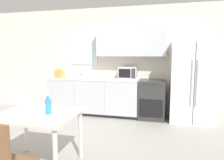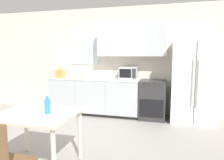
{
  "view_description": "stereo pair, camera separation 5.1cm",
  "coord_description": "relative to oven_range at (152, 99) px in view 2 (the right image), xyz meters",
  "views": [
    {
      "loc": [
        1.24,
        -3.02,
        1.52
      ],
      "look_at": [
        0.39,
        0.51,
        1.05
      ],
      "focal_mm": 32.0,
      "sensor_mm": 36.0,
      "label": 1
    },
    {
      "loc": [
        1.29,
        -3.0,
        1.52
      ],
      "look_at": [
        0.39,
        0.51,
        1.05
      ],
      "focal_mm": 32.0,
      "sensor_mm": 36.0,
      "label": 2
    }
  ],
  "objects": [
    {
      "name": "kitchen_counter",
      "position": [
        -1.45,
        -0.0,
        0.01
      ],
      "size": [
        2.31,
        0.66,
        0.92
      ],
      "color": "#333333",
      "rests_on": "ground_plane"
    },
    {
      "name": "oven_range",
      "position": [
        0.0,
        0.0,
        0.0
      ],
      "size": [
        0.6,
        0.65,
        0.91
      ],
      "color": "#2D2D2D",
      "rests_on": "ground_plane"
    },
    {
      "name": "kitchen_sink",
      "position": [
        -1.82,
        0.01,
        0.48
      ],
      "size": [
        0.57,
        0.45,
        0.25
      ],
      "color": "#B7BABC",
      "rests_on": "kitchen_counter"
    },
    {
      "name": "coffee_mug",
      "position": [
        -0.94,
        -0.19,
        0.52
      ],
      "size": [
        0.13,
        0.1,
        0.09
      ],
      "color": "white",
      "rests_on": "kitchen_counter"
    },
    {
      "name": "refrigerator",
      "position": [
        0.88,
        -0.03,
        0.45
      ],
      "size": [
        0.93,
        0.73,
        1.8
      ],
      "color": "white",
      "rests_on": "ground_plane"
    },
    {
      "name": "wall_back",
      "position": [
        -0.99,
        0.32,
        0.97
      ],
      "size": [
        12.0,
        0.38,
        2.7
      ],
      "color": "beige",
      "rests_on": "ground_plane"
    },
    {
      "name": "microwave",
      "position": [
        -0.6,
        0.12,
        0.61
      ],
      "size": [
        0.44,
        0.35,
        0.29
      ],
      "color": "#B7BABC",
      "rests_on": "kitchen_counter"
    },
    {
      "name": "drink_bottle",
      "position": [
        -1.21,
        -2.5,
        0.4
      ],
      "size": [
        0.08,
        0.08,
        0.25
      ],
      "color": "#338CD8",
      "rests_on": "dining_table"
    },
    {
      "name": "dining_table",
      "position": [
        -1.38,
        -2.51,
        0.18
      ],
      "size": [
        1.03,
        0.84,
        0.75
      ],
      "color": "beige",
      "rests_on": "ground_plane"
    },
    {
      "name": "grocery_bag_0",
      "position": [
        -2.3,
        -0.16,
        0.59
      ],
      "size": [
        0.24,
        0.21,
        0.27
      ],
      "rotation": [
        0.0,
        0.0,
        -0.24
      ],
      "color": "#DB994C",
      "rests_on": "kitchen_counter"
    },
    {
      "name": "ground_plane",
      "position": [
        -1.07,
        -1.73,
        -0.45
      ],
      "size": [
        12.0,
        12.0,
        0.0
      ],
      "primitive_type": "plane",
      "color": "gray"
    }
  ]
}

